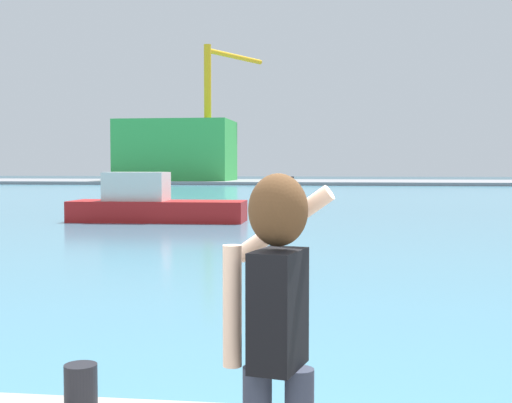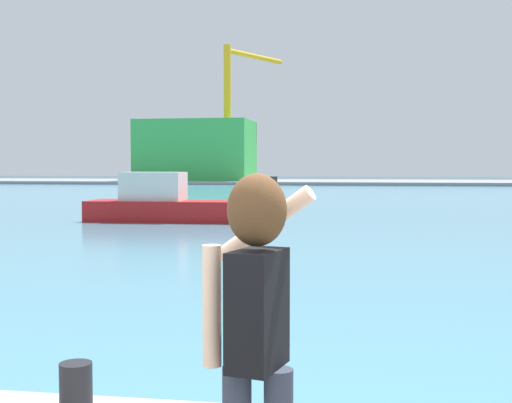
% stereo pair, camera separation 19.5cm
% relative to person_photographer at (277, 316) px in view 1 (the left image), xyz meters
% --- Properties ---
extents(ground_plane, '(220.00, 220.00, 0.00)m').
position_rel_person_photographer_xyz_m(ground_plane, '(-0.30, 49.78, -1.69)').
color(ground_plane, '#334751').
extents(harbor_water, '(140.00, 100.00, 0.02)m').
position_rel_person_photographer_xyz_m(harbor_water, '(-0.30, 51.78, -1.68)').
color(harbor_water, teal).
rests_on(harbor_water, ground_plane).
extents(far_shore_dock, '(140.00, 20.00, 0.43)m').
position_rel_person_photographer_xyz_m(far_shore_dock, '(-0.30, 91.78, -1.48)').
color(far_shore_dock, gray).
rests_on(far_shore_dock, ground_plane).
extents(person_photographer, '(0.53, 0.57, 1.74)m').
position_rel_person_photographer_xyz_m(person_photographer, '(0.00, 0.00, 0.00)').
color(person_photographer, '#2D3342').
rests_on(person_photographer, quay_promenade).
extents(harbor_bollard, '(0.24, 0.24, 0.35)m').
position_rel_person_photographer_xyz_m(harbor_bollard, '(-1.57, 1.47, -0.89)').
color(harbor_bollard, black).
rests_on(harbor_bollard, quay_promenade).
extents(boat_moored, '(7.56, 2.46, 2.14)m').
position_rel_person_photographer_xyz_m(boat_moored, '(-7.99, 25.32, -0.94)').
color(boat_moored, '#B21919').
rests_on(boat_moored, harbor_water).
extents(warehouse_left, '(15.73, 10.32, 8.43)m').
position_rel_person_photographer_xyz_m(warehouse_left, '(-23.54, 90.84, 2.95)').
color(warehouse_left, green).
rests_on(warehouse_left, far_shore_dock).
extents(port_crane, '(6.67, 12.16, 18.71)m').
position_rel_person_photographer_xyz_m(port_crane, '(-18.02, 90.96, 10.25)').
color(port_crane, yellow).
rests_on(port_crane, far_shore_dock).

